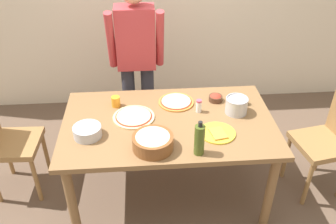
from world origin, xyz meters
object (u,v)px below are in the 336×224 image
object	(u,v)px
dining_table	(169,131)
olive_oil_bottle	(199,140)
pizza_cooked_on_tray	(176,102)
chair_wooden_right	(331,136)
chair_wooden_left	(3,138)
steel_pot	(237,105)
salt_shaker	(199,106)
person_cook	(136,57)
small_sauce_bowl	(216,98)
popcorn_bowl	(153,141)
plate_with_slice	(218,133)
mixing_bowl_steel	(87,132)
cup_orange	(116,102)
avocado	(245,100)
pizza_raw_on_board	(134,117)

from	to	relation	value
dining_table	olive_oil_bottle	xyz separation A→B (m)	(0.17, -0.38, 0.20)
pizza_cooked_on_tray	olive_oil_bottle	world-z (taller)	olive_oil_bottle
pizza_cooked_on_tray	chair_wooden_right	bearing A→B (deg)	-11.75
dining_table	chair_wooden_left	size ratio (longest dim) A/B	1.68
dining_table	olive_oil_bottle	world-z (taller)	olive_oil_bottle
steel_pot	salt_shaker	world-z (taller)	steel_pot
chair_wooden_right	steel_pot	bearing A→B (deg)	174.03
chair_wooden_right	steel_pot	xyz separation A→B (m)	(-0.79, 0.08, 0.29)
person_cook	steel_pot	size ratio (longest dim) A/B	9.34
person_cook	steel_pot	distance (m)	1.03
person_cook	steel_pot	world-z (taller)	person_cook
small_sauce_bowl	chair_wooden_left	bearing A→B (deg)	-177.32
chair_wooden_left	pizza_cooked_on_tray	xyz separation A→B (m)	(1.40, 0.07, 0.23)
popcorn_bowl	plate_with_slice	bearing A→B (deg)	14.65
mixing_bowl_steel	cup_orange	xyz separation A→B (m)	(0.18, 0.38, 0.00)
cup_orange	small_sauce_bowl	bearing A→B (deg)	1.25
chair_wooden_right	salt_shaker	size ratio (longest dim) A/B	8.96
dining_table	salt_shaker	size ratio (longest dim) A/B	15.09
salt_shaker	chair_wooden_right	bearing A→B (deg)	-6.12
chair_wooden_right	cup_orange	bearing A→B (deg)	171.85
dining_table	avocado	distance (m)	0.67
plate_with_slice	cup_orange	bearing A→B (deg)	150.04
popcorn_bowl	mixing_bowl_steel	distance (m)	0.49
plate_with_slice	steel_pot	size ratio (longest dim) A/B	1.50
mixing_bowl_steel	small_sauce_bowl	bearing A→B (deg)	21.82
pizza_raw_on_board	avocado	xyz separation A→B (m)	(0.89, 0.12, 0.03)
dining_table	popcorn_bowl	distance (m)	0.37
plate_with_slice	avocado	xyz separation A→B (m)	(0.29, 0.37, 0.03)
plate_with_slice	salt_shaker	xyz separation A→B (m)	(-0.09, 0.30, 0.04)
mixing_bowl_steel	small_sauce_bowl	world-z (taller)	mixing_bowl_steel
person_cook	salt_shaker	xyz separation A→B (m)	(0.47, -0.64, -0.13)
dining_table	popcorn_bowl	xyz separation A→B (m)	(-0.13, -0.31, 0.15)
olive_oil_bottle	cup_orange	world-z (taller)	olive_oil_bottle
olive_oil_bottle	mixing_bowl_steel	bearing A→B (deg)	162.14
pizza_raw_on_board	salt_shaker	distance (m)	0.51
chair_wooden_left	cup_orange	xyz separation A→B (m)	(0.92, 0.06, 0.26)
mixing_bowl_steel	cup_orange	size ratio (longest dim) A/B	2.35
chair_wooden_right	pizza_cooked_on_tray	bearing A→B (deg)	168.25
pizza_raw_on_board	small_sauce_bowl	bearing A→B (deg)	16.22
plate_with_slice	small_sauce_bowl	world-z (taller)	small_sauce_bowl
chair_wooden_right	avocado	world-z (taller)	chair_wooden_right
chair_wooden_left	steel_pot	bearing A→B (deg)	-3.13
person_cook	avocado	world-z (taller)	person_cook
chair_wooden_right	pizza_raw_on_board	distance (m)	1.60
plate_with_slice	cup_orange	xyz separation A→B (m)	(-0.74, 0.43, 0.03)
mixing_bowl_steel	steel_pot	xyz separation A→B (m)	(1.12, 0.22, 0.03)
olive_oil_bottle	popcorn_bowl	bearing A→B (deg)	166.06
popcorn_bowl	salt_shaker	distance (m)	0.56
popcorn_bowl	small_sauce_bowl	size ratio (longest dim) A/B	2.55
steel_pot	small_sauce_bowl	bearing A→B (deg)	124.76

